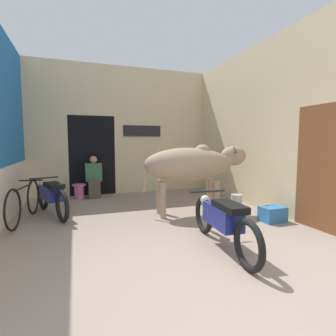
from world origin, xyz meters
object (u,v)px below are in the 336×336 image
cow (193,164)px  motorcycle_near (222,219)px  crate (273,214)px  shopkeeper_seated (94,176)px  motorcycle_far (51,195)px  bucket (236,200)px  plastic_stool (79,191)px  bicycle (24,202)px

cow → motorcycle_near: size_ratio=1.15×
motorcycle_near → crate: size_ratio=4.39×
shopkeeper_seated → crate: bearing=-48.4°
motorcycle_far → bucket: bearing=-7.5°
plastic_stool → bucket: (3.47, -2.02, -0.08)m
motorcycle_far → bicycle: bearing=-149.7°
motorcycle_near → crate: (1.56, 0.78, -0.27)m
bicycle → crate: size_ratio=4.04×
motorcycle_far → bicycle: 0.52m
plastic_stool → bucket: plastic_stool is taller
motorcycle_near → crate: bearing=26.7°
bicycle → plastic_stool: 2.02m
shopkeeper_seated → cow: bearing=-52.7°
cow → plastic_stool: bearing=133.2°
motorcycle_far → plastic_stool: 1.60m
crate → plastic_stool: bearing=135.4°
bicycle → motorcycle_far: bearing=30.3°
plastic_stool → motorcycle_far: bearing=-110.3°
motorcycle_near → shopkeeper_seated: shopkeeper_seated is taller
bucket → motorcycle_near: bearing=-128.5°
plastic_stool → bucket: bearing=-30.2°
cow → motorcycle_near: (-0.38, -1.78, -0.62)m
motorcycle_far → bucket: motorcycle_far is taller
plastic_stool → shopkeeper_seated: bearing=6.0°
motorcycle_near → shopkeeper_seated: 4.39m
shopkeeper_seated → bucket: (3.09, -2.06, -0.45)m
motorcycle_near → bicycle: same height
cow → motorcycle_far: cow is taller
cow → plastic_stool: cow is taller
cow → bicycle: (-3.19, 0.58, -0.66)m
shopkeeper_seated → crate: 4.52m
motorcycle_near → bicycle: (-2.80, 2.36, -0.05)m
motorcycle_far → crate: 4.34m
bucket → crate: bearing=-94.4°
motorcycle_far → crate: size_ratio=4.05×
bucket → plastic_stool: bearing=149.8°
motorcycle_far → bucket: (4.02, -0.53, -0.28)m
motorcycle_far → bicycle: motorcycle_far is taller
shopkeeper_seated → motorcycle_near: bearing=-71.1°
crate → motorcycle_near: bearing=-153.3°
bicycle → bucket: 4.48m
bicycle → crate: (4.37, -1.58, -0.23)m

